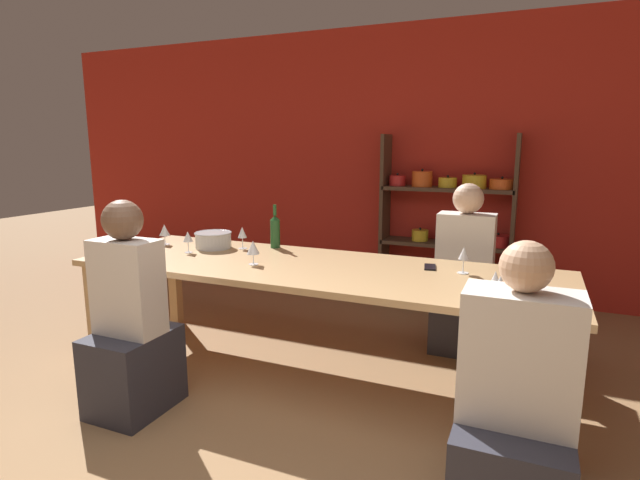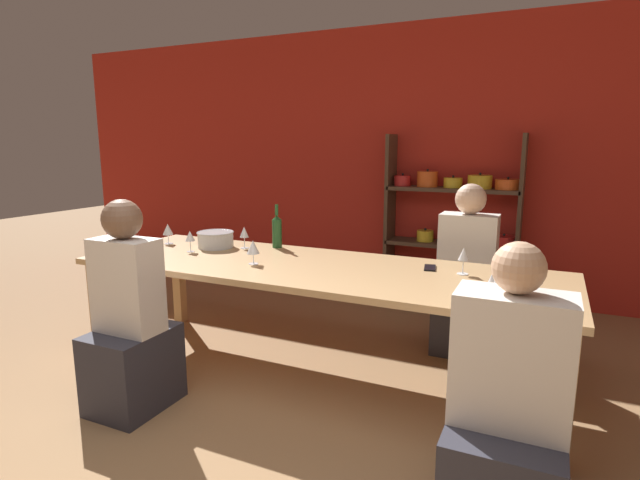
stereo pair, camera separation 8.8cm
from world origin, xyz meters
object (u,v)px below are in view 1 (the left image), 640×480
at_px(shelf_unit, 449,234).
at_px(dining_table, 314,275).
at_px(wine_bottle_green, 275,231).
at_px(person_near_b, 514,421).
at_px(wine_glass_white_c, 242,233).
at_px(wine_glass_empty_b, 164,230).
at_px(wine_glass_white_a, 500,287).
at_px(wine_glass_white_b, 464,254).
at_px(wine_glass_white_d, 253,248).
at_px(wine_glass_empty_a, 188,237).
at_px(person_near_a, 131,334).
at_px(wine_glass_white_e, 495,281).
at_px(mixing_bowl, 213,239).
at_px(cell_phone, 430,267).
at_px(person_far_a, 463,288).

xyz_separation_m(shelf_unit, dining_table, (-0.54, -2.04, 0.02)).
distance_m(wine_bottle_green, person_near_b, 2.22).
distance_m(wine_glass_white_c, wine_glass_empty_b, 0.65).
distance_m(wine_glass_white_a, wine_glass_white_b, 0.67).
distance_m(wine_glass_white_b, wine_glass_white_d, 1.32).
relative_size(wine_glass_empty_a, person_near_a, 0.13).
bearing_deg(wine_glass_white_e, wine_glass_empty_b, 168.79).
height_order(mixing_bowl, wine_glass_white_d, wine_glass_white_d).
bearing_deg(cell_phone, person_near_b, -62.36).
xyz_separation_m(mixing_bowl, person_far_a, (1.76, 0.66, -0.36)).
relative_size(shelf_unit, wine_glass_white_d, 10.24).
xyz_separation_m(dining_table, person_near_b, (1.27, -0.85, -0.27)).
relative_size(wine_glass_white_c, cell_phone, 1.03).
xyz_separation_m(dining_table, cell_phone, (0.70, 0.24, 0.07)).
xyz_separation_m(mixing_bowl, wine_glass_white_e, (2.06, -0.54, 0.04)).
height_order(mixing_bowl, wine_glass_empty_a, wine_glass_empty_a).
height_order(shelf_unit, wine_glass_white_d, shelf_unit).
distance_m(shelf_unit, wine_glass_white_b, 1.91).
height_order(wine_glass_white_c, wine_glass_empty_a, wine_glass_white_c).
distance_m(wine_glass_white_a, cell_phone, 0.83).
height_order(shelf_unit, person_near_a, shelf_unit).
bearing_deg(cell_phone, wine_glass_white_d, -161.09).
relative_size(wine_glass_white_c, person_far_a, 0.13).
height_order(shelf_unit, wine_bottle_green, shelf_unit).
relative_size(dining_table, wine_glass_white_c, 18.93).
height_order(wine_bottle_green, wine_glass_white_a, wine_bottle_green).
xyz_separation_m(wine_glass_white_c, wine_glass_white_e, (1.84, -0.60, -0.01)).
xyz_separation_m(wine_bottle_green, person_far_a, (1.34, 0.47, -0.42)).
height_order(dining_table, wine_glass_empty_b, wine_glass_empty_b).
height_order(wine_bottle_green, person_near_a, person_near_a).
bearing_deg(person_near_b, shelf_unit, 104.20).
bearing_deg(wine_bottle_green, cell_phone, -7.92).
distance_m(mixing_bowl, wine_glass_white_c, 0.23).
height_order(wine_glass_empty_b, person_near_b, person_near_b).
bearing_deg(wine_glass_white_a, wine_glass_empty_b, 166.38).
distance_m(wine_glass_white_a, person_near_b, 0.61).
bearing_deg(shelf_unit, person_far_a, -75.65).
xyz_separation_m(shelf_unit, wine_glass_white_a, (0.62, -2.48, 0.20)).
height_order(mixing_bowl, person_far_a, person_far_a).
height_order(dining_table, wine_glass_white_a, wine_glass_white_a).
bearing_deg(wine_glass_white_b, shelf_unit, 101.33).
bearing_deg(wine_glass_white_a, wine_glass_white_d, 168.48).
xyz_separation_m(wine_glass_white_b, wine_glass_white_d, (-1.29, -0.31, -0.01)).
bearing_deg(wine_glass_white_e, wine_glass_white_c, 161.98).
bearing_deg(wine_glass_white_c, wine_glass_white_e, -18.02).
relative_size(wine_glass_white_a, person_far_a, 0.13).
bearing_deg(shelf_unit, person_near_b, -75.80).
xyz_separation_m(shelf_unit, wine_glass_empty_b, (-1.89, -1.87, 0.20)).
height_order(mixing_bowl, wine_glass_empty_b, wine_glass_empty_b).
height_order(cell_phone, person_near_b, person_near_b).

